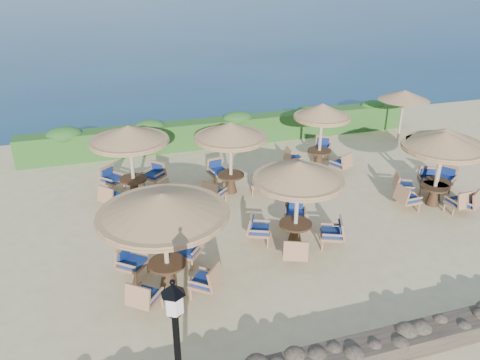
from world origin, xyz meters
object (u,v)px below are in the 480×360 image
(cafe_set_2, at_px, (441,154))
(cafe_set_5, at_px, (321,126))
(cafe_set_1, at_px, (298,190))
(cafe_set_3, at_px, (130,149))
(extra_parasol, at_px, (404,95))
(cafe_set_0, at_px, (164,221))
(cafe_set_6, at_px, (443,151))
(cafe_set_4, at_px, (231,145))

(cafe_set_2, bearing_deg, cafe_set_5, 118.04)
(cafe_set_1, xyz_separation_m, cafe_set_3, (-4.21, 4.60, 0.03))
(extra_parasol, xyz_separation_m, cafe_set_0, (-12.14, -7.66, -0.24))
(extra_parasol, bearing_deg, cafe_set_6, -113.00)
(extra_parasol, height_order, cafe_set_3, cafe_set_3)
(extra_parasol, relative_size, cafe_set_1, 0.84)
(cafe_set_0, height_order, cafe_set_6, same)
(cafe_set_2, bearing_deg, extra_parasol, 65.57)
(cafe_set_6, bearing_deg, cafe_set_3, 161.13)
(cafe_set_0, height_order, cafe_set_1, same)
(cafe_set_3, xyz_separation_m, cafe_set_5, (7.49, 0.52, -0.05))
(cafe_set_0, relative_size, cafe_set_1, 1.14)
(cafe_set_0, bearing_deg, cafe_set_1, 12.19)
(cafe_set_2, distance_m, cafe_set_6, 0.42)
(cafe_set_0, relative_size, cafe_set_2, 1.17)
(cafe_set_4, bearing_deg, cafe_set_2, -25.33)
(cafe_set_0, relative_size, cafe_set_5, 1.17)
(cafe_set_1, xyz_separation_m, cafe_set_5, (3.28, 5.12, -0.02))
(cafe_set_1, bearing_deg, cafe_set_4, 101.99)
(cafe_set_0, distance_m, cafe_set_3, 5.46)
(extra_parasol, distance_m, cafe_set_3, 12.64)
(cafe_set_4, bearing_deg, cafe_set_3, 168.19)
(extra_parasol, bearing_deg, cafe_set_0, -147.76)
(cafe_set_4, height_order, cafe_set_5, same)
(extra_parasol, xyz_separation_m, cafe_set_4, (-9.06, -2.92, -0.32))
(extra_parasol, xyz_separation_m, cafe_set_1, (-8.23, -6.81, -0.40))
(cafe_set_3, distance_m, cafe_set_6, 10.62)
(cafe_set_0, xyz_separation_m, cafe_set_1, (3.91, 0.84, -0.15))
(cafe_set_0, bearing_deg, cafe_set_4, 56.99)
(cafe_set_1, height_order, cafe_set_3, same)
(extra_parasol, bearing_deg, cafe_set_4, -162.15)
(cafe_set_3, distance_m, cafe_set_4, 3.45)
(cafe_set_0, relative_size, cafe_set_4, 1.19)
(cafe_set_6, bearing_deg, cafe_set_1, -168.66)
(cafe_set_1, bearing_deg, cafe_set_3, 132.42)
(extra_parasol, relative_size, cafe_set_2, 0.87)
(cafe_set_6, bearing_deg, cafe_set_0, -168.32)
(extra_parasol, relative_size, cafe_set_0, 0.74)
(cafe_set_4, xyz_separation_m, cafe_set_6, (6.67, -2.73, -0.00))
(cafe_set_3, xyz_separation_m, cafe_set_6, (10.04, -3.43, 0.05))
(cafe_set_0, distance_m, cafe_set_4, 5.65)
(cafe_set_4, relative_size, cafe_set_6, 0.98)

